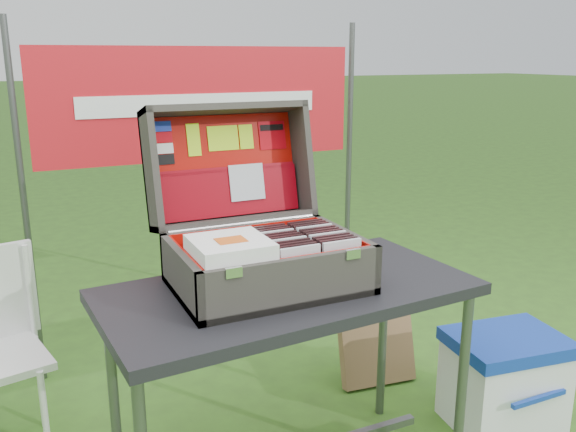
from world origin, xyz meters
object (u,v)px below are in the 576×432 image
cardboard_box (376,344)px  suitcase (260,200)px  cooler (504,380)px  table (288,390)px

cardboard_box → suitcase: bearing=-145.6°
suitcase → cooler: size_ratio=1.33×
suitcase → cardboard_box: (0.76, 0.41, -0.87)m
table → cardboard_box: (0.70, 0.50, -0.20)m
cardboard_box → cooler: bearing=-55.0°
suitcase → cardboard_box: bearing=28.3°
table → cooler: size_ratio=2.70×
suitcase → cooler: bearing=-6.5°
table → cardboard_box: 0.88m
suitcase → cooler: (1.05, -0.12, -0.86)m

